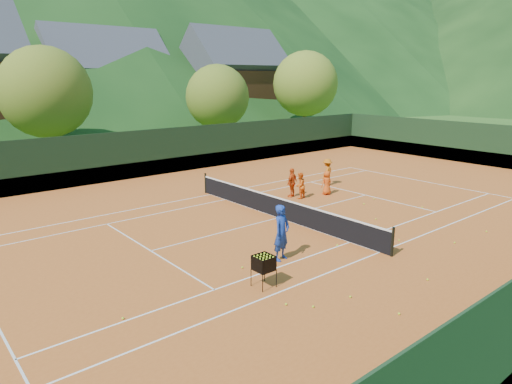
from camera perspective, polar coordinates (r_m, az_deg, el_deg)
ground at (r=20.85m, az=2.86°, el=-3.28°), size 400.00×400.00×0.00m
clay_court at (r=20.85m, az=2.86°, el=-3.25°), size 40.00×24.00×0.02m
coach at (r=15.89m, az=3.22°, el=-5.10°), size 0.82×0.64×1.99m
student_a at (r=24.03m, az=5.51°, el=0.81°), size 0.75×0.63×1.39m
student_b at (r=24.31m, az=4.53°, el=1.19°), size 0.99×0.63×1.56m
student_c at (r=25.03m, az=8.84°, el=1.16°), size 0.68×0.48×1.32m
student_d at (r=27.12m, az=8.88°, el=2.47°), size 1.18×0.93×1.59m
tennis_ball_0 at (r=18.64m, az=14.00°, el=-5.68°), size 0.07×0.07×0.07m
tennis_ball_1 at (r=23.54m, az=13.35°, el=-1.47°), size 0.07×0.07×0.07m
tennis_ball_2 at (r=15.61m, az=20.65°, el=-10.21°), size 0.07×0.07×0.07m
tennis_ball_3 at (r=21.17m, az=26.85°, el=-4.43°), size 0.07×0.07×0.07m
tennis_ball_4 at (r=13.18m, az=7.16°, el=-14.03°), size 0.07×0.07×0.07m
tennis_ball_5 at (r=13.31m, az=17.45°, el=-14.31°), size 0.07×0.07×0.07m
tennis_ball_6 at (r=15.50m, az=-1.72°, el=-9.41°), size 0.07×0.07×0.07m
tennis_ball_7 at (r=24.62m, az=14.54°, el=-0.85°), size 0.07×0.07×0.07m
tennis_ball_8 at (r=20.85m, az=7.25°, el=-3.23°), size 0.07×0.07×0.07m
tennis_ball_9 at (r=13.87m, az=11.72°, el=-12.71°), size 0.07×0.07×0.07m
tennis_ball_10 at (r=13.23m, az=3.78°, el=-13.82°), size 0.07×0.07×0.07m
tennis_ball_11 at (r=19.27m, az=23.58°, el=-5.82°), size 0.07×0.07×0.07m
tennis_ball_12 at (r=17.68m, az=10.11°, el=-6.58°), size 0.07×0.07×0.07m
tennis_ball_13 at (r=23.77m, az=20.06°, el=-1.81°), size 0.07×0.07×0.07m
tennis_ball_14 at (r=21.21m, az=14.76°, el=-3.29°), size 0.07×0.07×0.07m
tennis_ball_15 at (r=13.02m, az=-16.31°, el=-14.91°), size 0.07×0.07×0.07m
tennis_ball_16 at (r=19.10m, az=9.64°, el=-4.97°), size 0.07×0.07×0.07m
tennis_ball_17 at (r=18.77m, az=17.45°, el=-5.79°), size 0.07×0.07×0.07m
court_lines at (r=20.84m, az=2.86°, el=-3.22°), size 23.83×11.03×0.00m
tennis_net at (r=20.70m, az=2.87°, el=-1.91°), size 0.10×12.07×1.10m
perimeter_fence at (r=20.51m, az=2.90°, el=0.10°), size 40.40×24.24×3.00m
ball_hopper at (r=13.98m, az=0.97°, el=-8.95°), size 0.57×0.57×1.00m
chalet_mid at (r=52.39m, az=-18.26°, el=12.14°), size 12.65×8.82×11.45m
chalet_right at (r=55.79m, az=-2.87°, el=13.18°), size 11.50×8.82×11.91m
tree_b at (r=35.91m, az=-24.86°, el=11.24°), size 6.40×6.40×8.40m
tree_c at (r=41.04m, az=-4.85°, el=11.78°), size 5.60×5.60×7.35m
tree_d at (r=49.58m, az=6.19°, el=13.29°), size 6.80×6.80×8.93m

